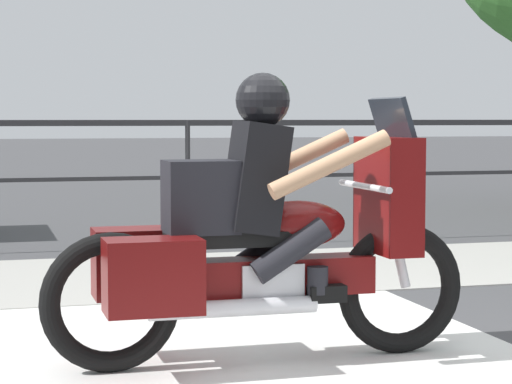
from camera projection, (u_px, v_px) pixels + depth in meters
name	position (u px, v px, depth m)	size (l,w,h in m)	color
ground_plane	(388.00, 369.00, 5.22)	(120.00, 120.00, 0.00)	#424244
sidewalk_band	(230.00, 272.00, 8.49)	(44.00, 2.40, 0.01)	#A8A59E
fence_railing	(188.00, 147.00, 10.11)	(36.00, 0.05, 1.30)	#232326
motorcycle	(258.00, 237.00, 5.32)	(2.35, 0.76, 1.55)	black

